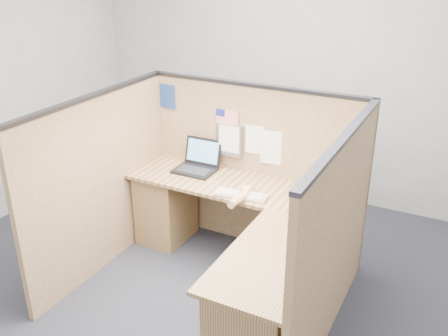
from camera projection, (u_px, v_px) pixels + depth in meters
The scene contains 13 objects.
floor at pixel (200, 299), 3.98m from camera, with size 5.00×5.00×0.00m, color #1E232B.
wall_back at pixel (304, 70), 5.25m from camera, with size 5.00×5.00×0.00m, color #9A9D9F.
cubicle_partitions at pixel (225, 192), 4.02m from camera, with size 2.06×1.83×1.53m.
l_desk at pixel (237, 245), 3.98m from camera, with size 1.95×1.75×0.73m.
laptop at pixel (198, 162), 4.51m from camera, with size 0.36×0.34×0.26m.
keyboard at pixel (241, 195), 4.02m from camera, with size 0.44×0.20×0.03m.
mouse at pixel (247, 191), 4.07m from camera, with size 0.10×0.06×0.04m, color silver.
hand_forearm at pixel (241, 196), 3.96m from camera, with size 0.10×0.36×0.07m.
blue_poster at pixel (167, 96), 4.62m from camera, with size 0.17×0.00×0.23m, color navy.
american_flag at pixel (224, 119), 4.40m from camera, with size 0.22×0.01×0.38m.
file_holder at pixel (230, 140), 4.43m from camera, with size 0.23×0.05×0.29m.
paper_left at pixel (257, 140), 4.34m from camera, with size 0.20×0.00×0.26m, color white.
paper_right at pixel (274, 148), 4.29m from camera, with size 0.24×0.00×0.30m, color white.
Camera 1 is at (1.66, -2.78, 2.55)m, focal length 40.00 mm.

